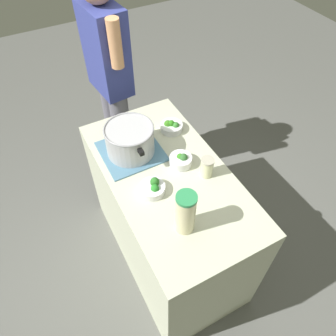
{
  "coord_description": "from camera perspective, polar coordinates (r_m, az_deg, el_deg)",
  "views": [
    {
      "loc": [
        -0.99,
        0.53,
        2.23
      ],
      "look_at": [
        0.0,
        0.0,
        0.94
      ],
      "focal_mm": 34.49,
      "sensor_mm": 36.0,
      "label": 1
    }
  ],
  "objects": [
    {
      "name": "ground_plane",
      "position": [
        2.5,
        -0.0,
        -14.28
      ],
      "size": [
        8.0,
        8.0,
        0.0
      ],
      "primitive_type": "plane",
      "color": "#60615C"
    },
    {
      "name": "counter_slab",
      "position": [
        2.11,
        -0.0,
        -8.84
      ],
      "size": [
        1.19,
        0.63,
        0.89
      ],
      "primitive_type": "cube",
      "color": "beige",
      "rests_on": "ground_plane"
    },
    {
      "name": "dish_cloth",
      "position": [
        1.87,
        -6.51,
        2.96
      ],
      "size": [
        0.33,
        0.33,
        0.01
      ],
      "primitive_type": "cube",
      "color": "teal",
      "rests_on": "counter_slab"
    },
    {
      "name": "cooking_pot",
      "position": [
        1.81,
        -6.77,
        5.03
      ],
      "size": [
        0.35,
        0.28,
        0.17
      ],
      "color": "#B7B7BC",
      "rests_on": "dish_cloth"
    },
    {
      "name": "lemonade_pitcher",
      "position": [
        1.46,
        3.12,
        -7.88
      ],
      "size": [
        0.1,
        0.1,
        0.24
      ],
      "color": "beige",
      "rests_on": "counter_slab"
    },
    {
      "name": "mason_jar",
      "position": [
        1.72,
        6.88,
        0.15
      ],
      "size": [
        0.07,
        0.07,
        0.12
      ],
      "color": "beige",
      "rests_on": "counter_slab"
    },
    {
      "name": "broccoli_bowl_front",
      "position": [
        1.66,
        -2.7,
        -3.53
      ],
      "size": [
        0.14,
        0.14,
        0.08
      ],
      "color": "silver",
      "rests_on": "counter_slab"
    },
    {
      "name": "broccoli_bowl_center",
      "position": [
        1.78,
        2.3,
        1.41
      ],
      "size": [
        0.13,
        0.13,
        0.08
      ],
      "color": "silver",
      "rests_on": "counter_slab"
    },
    {
      "name": "broccoli_bowl_back",
      "position": [
        1.98,
        0.6,
        7.35
      ],
      "size": [
        0.14,
        0.14,
        0.07
      ],
      "color": "silver",
      "rests_on": "counter_slab"
    },
    {
      "name": "person_cook",
      "position": [
        2.42,
        -10.08,
        14.89
      ],
      "size": [
        0.5,
        0.24,
        1.63
      ],
      "color": "slate",
      "rests_on": "ground_plane"
    }
  ]
}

